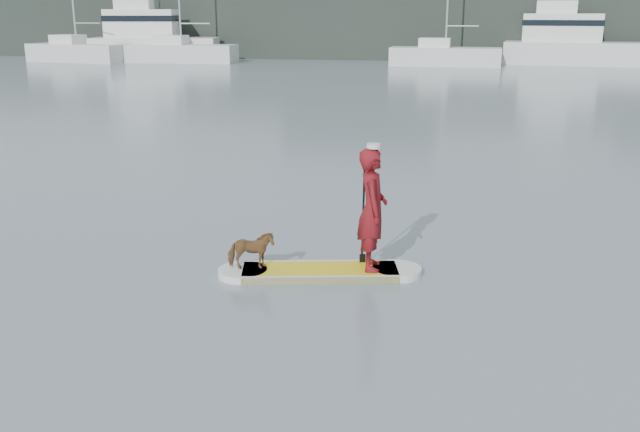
% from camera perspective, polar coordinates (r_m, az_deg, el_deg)
% --- Properties ---
extents(ground, '(140.00, 140.00, 0.00)m').
position_cam_1_polar(ground, '(12.70, 17.66, -3.64)').
color(ground, slate).
rests_on(ground, ground).
extents(paddleboard, '(3.25, 1.31, 0.12)m').
position_cam_1_polar(paddleboard, '(11.56, -0.00, -4.48)').
color(paddleboard, yellow).
rests_on(paddleboard, ground).
extents(paddler, '(0.57, 0.78, 1.96)m').
position_cam_1_polar(paddler, '(11.28, 4.21, 0.53)').
color(paddler, maroon).
rests_on(paddler, paddleboard).
extents(white_cap, '(0.22, 0.22, 0.07)m').
position_cam_1_polar(white_cap, '(11.05, 4.32, 5.61)').
color(white_cap, silver).
rests_on(white_cap, paddler).
extents(dog, '(0.80, 0.56, 0.62)m').
position_cam_1_polar(dog, '(11.46, -5.55, -2.78)').
color(dog, brown).
rests_on(dog, paddleboard).
extents(paddle, '(0.10, 0.30, 2.00)m').
position_cam_1_polar(paddle, '(11.62, 3.47, -0.56)').
color(paddle, black).
rests_on(paddle, ground).
extents(sailboat_a, '(8.90, 4.37, 12.37)m').
position_cam_1_polar(sailboat_a, '(63.57, -18.90, 12.36)').
color(sailboat_a, silver).
rests_on(sailboat_a, ground).
extents(sailboat_b, '(8.90, 2.78, 13.18)m').
position_cam_1_polar(sailboat_b, '(60.69, -11.07, 12.82)').
color(sailboat_b, silver).
rests_on(sailboat_b, ground).
extents(sailboat_d, '(8.46, 2.97, 12.31)m').
position_cam_1_polar(sailboat_d, '(56.65, 9.91, 12.63)').
color(sailboat_d, silver).
rests_on(sailboat_d, ground).
extents(motor_yacht_a, '(11.00, 4.71, 6.39)m').
position_cam_1_polar(motor_yacht_a, '(60.30, 19.31, 13.06)').
color(motor_yacht_a, silver).
rests_on(motor_yacht_a, ground).
extents(motor_yacht_b, '(10.93, 5.24, 6.92)m').
position_cam_1_polar(motor_yacht_b, '(63.93, -13.52, 13.76)').
color(motor_yacht_b, silver).
rests_on(motor_yacht_b, ground).
extents(shore_mass, '(90.00, 6.00, 6.00)m').
position_cam_1_polar(shore_mass, '(64.91, 12.30, 14.80)').
color(shore_mass, '#212924').
rests_on(shore_mass, ground).
extents(shore_building_west, '(14.00, 4.00, 9.00)m').
position_cam_1_polar(shore_building_west, '(66.39, 3.34, 16.44)').
color(shore_building_west, '#212924').
rests_on(shore_building_west, ground).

